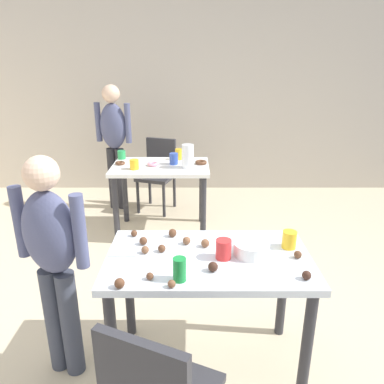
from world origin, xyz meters
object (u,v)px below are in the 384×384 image
chair_far_table (159,170)px  person_adult_far (115,137)px  dining_table_far (162,177)px  soda_can (180,269)px  dining_table_near (209,274)px  mixing_bowl (252,249)px  person_girl_near (54,254)px  pitcher_far (189,156)px

chair_far_table → person_adult_far: (-0.52, 0.01, 0.41)m
dining_table_far → soda_can: size_ratio=8.15×
dining_table_near → chair_far_table: 2.61m
dining_table_far → chair_far_table: size_ratio=1.14×
dining_table_far → soda_can: soda_can is taller
chair_far_table → person_adult_far: size_ratio=0.58×
dining_table_near → person_adult_far: person_adult_far is taller
person_adult_far → soda_can: 2.94m
dining_table_near → person_adult_far: 2.78m
dining_table_far → mixing_bowl: 1.97m
mixing_bowl → person_girl_near: bearing=-176.8°
dining_table_far → person_girl_near: 1.97m
mixing_bowl → soda_can: (-0.39, -0.26, 0.02)m
person_girl_near → person_adult_far: 2.61m
dining_table_near → soda_can: 0.33m
mixing_bowl → pitcher_far: (-0.37, 1.75, 0.08)m
person_adult_far → pitcher_far: (0.89, -0.79, -0.04)m
dining_table_near → person_adult_far: bearing=111.8°
soda_can → pitcher_far: pitcher_far is taller
dining_table_near → pitcher_far: (-0.13, 1.77, 0.23)m
dining_table_near → person_girl_near: size_ratio=0.85×
person_adult_far → dining_table_near: bearing=-68.2°
person_adult_far → soda_can: bearing=-72.7°
dining_table_far → mixing_bowl: size_ratio=4.99×
chair_far_table → person_girl_near: person_girl_near is taller
dining_table_near → chair_far_table: chair_far_table is taller
person_adult_far → pitcher_far: person_adult_far is taller
dining_table_near → dining_table_far: (-0.42, 1.87, -0.01)m
chair_far_table → soda_can: soda_can is taller
mixing_bowl → pitcher_far: size_ratio=0.84×
dining_table_near → person_girl_near: person_girl_near is taller
mixing_bowl → dining_table_far: bearing=109.5°
chair_far_table → person_girl_near: 2.63m
dining_table_near → mixing_bowl: (0.24, 0.02, 0.15)m
person_adult_far → pitcher_far: 1.19m
dining_table_far → soda_can: (0.26, -2.11, 0.19)m
dining_table_far → soda_can: 2.13m
person_girl_near → chair_far_table: bearing=82.5°
soda_can → person_girl_near: bearing=164.2°
dining_table_near → mixing_bowl: 0.28m
person_adult_far → mixing_bowl: bearing=-63.6°
dining_table_far → pitcher_far: 0.39m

